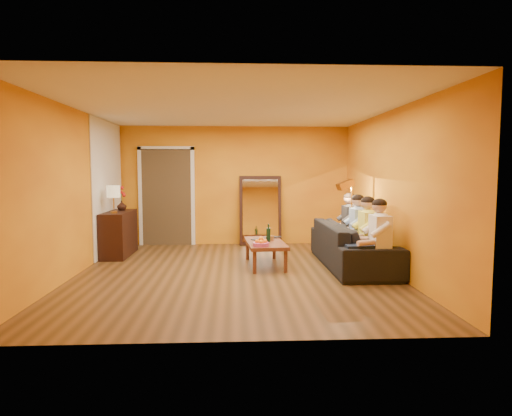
{
  "coord_description": "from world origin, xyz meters",
  "views": [
    {
      "loc": [
        -0.0,
        -6.72,
        1.63
      ],
      "look_at": [
        0.35,
        0.5,
        1.0
      ],
      "focal_mm": 30.0,
      "sensor_mm": 36.0,
      "label": 1
    }
  ],
  "objects_px": {
    "person_far_right": "(350,226)",
    "laptop": "(274,238)",
    "person_mid_left": "(368,235)",
    "vase": "(122,206)",
    "floor_lamp": "(351,221)",
    "dog": "(361,255)",
    "sofa": "(352,245)",
    "table_lamp": "(114,199)",
    "tumbler": "(272,238)",
    "person_mid_right": "(358,230)",
    "sideboard": "(119,234)",
    "person_far_left": "(380,240)",
    "coffee_table": "(265,254)",
    "wine_bottle": "(268,233)",
    "mirror_frame": "(260,210)"
  },
  "relations": [
    {
      "from": "sofa",
      "to": "floor_lamp",
      "type": "bearing_deg",
      "value": -12.22
    },
    {
      "from": "sofa",
      "to": "floor_lamp",
      "type": "height_order",
      "value": "floor_lamp"
    },
    {
      "from": "person_far_right",
      "to": "vase",
      "type": "height_order",
      "value": "person_far_right"
    },
    {
      "from": "table_lamp",
      "to": "person_far_right",
      "type": "height_order",
      "value": "table_lamp"
    },
    {
      "from": "laptop",
      "to": "floor_lamp",
      "type": "bearing_deg",
      "value": -1.26
    },
    {
      "from": "person_mid_right",
      "to": "vase",
      "type": "bearing_deg",
      "value": 163.77
    },
    {
      "from": "person_mid_right",
      "to": "person_mid_left",
      "type": "bearing_deg",
      "value": -90.0
    },
    {
      "from": "person_mid_right",
      "to": "tumbler",
      "type": "relative_size",
      "value": 13.84
    },
    {
      "from": "table_lamp",
      "to": "sofa",
      "type": "xyz_separation_m",
      "value": [
        4.24,
        -0.82,
        -0.74
      ]
    },
    {
      "from": "table_lamp",
      "to": "person_mid_left",
      "type": "xyz_separation_m",
      "value": [
        4.37,
        -1.27,
        -0.49
      ]
    },
    {
      "from": "person_far_right",
      "to": "table_lamp",
      "type": "bearing_deg",
      "value": 177.74
    },
    {
      "from": "sideboard",
      "to": "wine_bottle",
      "type": "distance_m",
      "value": 3.01
    },
    {
      "from": "vase",
      "to": "dog",
      "type": "bearing_deg",
      "value": -24.77
    },
    {
      "from": "person_mid_left",
      "to": "vase",
      "type": "distance_m",
      "value": 4.75
    },
    {
      "from": "vase",
      "to": "table_lamp",
      "type": "bearing_deg",
      "value": -90.0
    },
    {
      "from": "sofa",
      "to": "tumbler",
      "type": "distance_m",
      "value": 1.39
    },
    {
      "from": "mirror_frame",
      "to": "tumbler",
      "type": "xyz_separation_m",
      "value": [
        0.08,
        -1.99,
        -0.3
      ]
    },
    {
      "from": "sideboard",
      "to": "coffee_table",
      "type": "relative_size",
      "value": 0.97
    },
    {
      "from": "sofa",
      "to": "floor_lamp",
      "type": "xyz_separation_m",
      "value": [
        0.1,
        0.46,
        0.35
      ]
    },
    {
      "from": "table_lamp",
      "to": "floor_lamp",
      "type": "distance_m",
      "value": 4.37
    },
    {
      "from": "mirror_frame",
      "to": "person_far_left",
      "type": "relative_size",
      "value": 1.25
    },
    {
      "from": "sideboard",
      "to": "sofa",
      "type": "xyz_separation_m",
      "value": [
        4.24,
        -1.12,
        -0.06
      ]
    },
    {
      "from": "person_far_right",
      "to": "laptop",
      "type": "bearing_deg",
      "value": -171.64
    },
    {
      "from": "coffee_table",
      "to": "wine_bottle",
      "type": "height_order",
      "value": "wine_bottle"
    },
    {
      "from": "person_mid_left",
      "to": "laptop",
      "type": "distance_m",
      "value": 1.7
    },
    {
      "from": "mirror_frame",
      "to": "coffee_table",
      "type": "height_order",
      "value": "mirror_frame"
    },
    {
      "from": "floor_lamp",
      "to": "person_mid_right",
      "type": "height_order",
      "value": "floor_lamp"
    },
    {
      "from": "person_mid_left",
      "to": "person_far_right",
      "type": "bearing_deg",
      "value": 90.0
    },
    {
      "from": "laptop",
      "to": "dog",
      "type": "bearing_deg",
      "value": -40.28
    },
    {
      "from": "floor_lamp",
      "to": "laptop",
      "type": "xyz_separation_m",
      "value": [
        -1.41,
        -0.02,
        -0.29
      ]
    },
    {
      "from": "dog",
      "to": "vase",
      "type": "distance_m",
      "value": 4.7
    },
    {
      "from": "sofa",
      "to": "person_mid_right",
      "type": "distance_m",
      "value": 0.29
    },
    {
      "from": "dog",
      "to": "vase",
      "type": "height_order",
      "value": "vase"
    },
    {
      "from": "sofa",
      "to": "wine_bottle",
      "type": "relative_size",
      "value": 8.1
    },
    {
      "from": "sofa",
      "to": "person_mid_left",
      "type": "relative_size",
      "value": 2.06
    },
    {
      "from": "floor_lamp",
      "to": "dog",
      "type": "distance_m",
      "value": 1.12
    },
    {
      "from": "person_far_right",
      "to": "laptop",
      "type": "relative_size",
      "value": 4.1
    },
    {
      "from": "dog",
      "to": "person_mid_left",
      "type": "relative_size",
      "value": 0.5
    },
    {
      "from": "sideboard",
      "to": "table_lamp",
      "type": "xyz_separation_m",
      "value": [
        0.0,
        -0.3,
        0.68
      ]
    },
    {
      "from": "dog",
      "to": "person_far_left",
      "type": "distance_m",
      "value": 0.54
    },
    {
      "from": "vase",
      "to": "person_far_left",
      "type": "bearing_deg",
      "value": -28.5
    },
    {
      "from": "table_lamp",
      "to": "vase",
      "type": "relative_size",
      "value": 2.69
    },
    {
      "from": "tumbler",
      "to": "laptop",
      "type": "xyz_separation_m",
      "value": [
        0.06,
        0.23,
        -0.03
      ]
    },
    {
      "from": "table_lamp",
      "to": "vase",
      "type": "distance_m",
      "value": 0.57
    },
    {
      "from": "table_lamp",
      "to": "tumbler",
      "type": "relative_size",
      "value": 5.79
    },
    {
      "from": "sideboard",
      "to": "floor_lamp",
      "type": "bearing_deg",
      "value": -8.66
    },
    {
      "from": "sideboard",
      "to": "person_mid_left",
      "type": "bearing_deg",
      "value": -19.79
    },
    {
      "from": "sofa",
      "to": "mirror_frame",
      "type": "bearing_deg",
      "value": 33.36
    },
    {
      "from": "person_mid_left",
      "to": "person_mid_right",
      "type": "relative_size",
      "value": 1.0
    },
    {
      "from": "tumbler",
      "to": "vase",
      "type": "distance_m",
      "value": 3.13
    }
  ]
}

